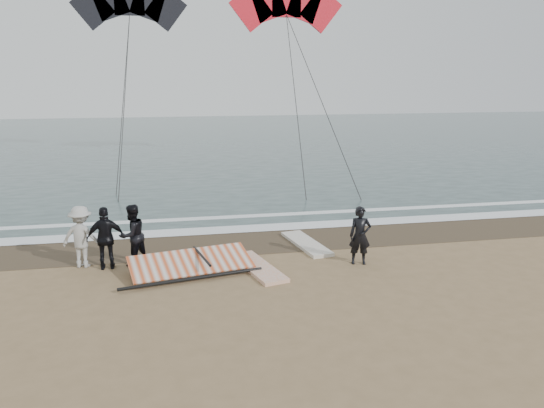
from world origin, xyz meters
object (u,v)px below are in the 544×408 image
(sail_rig, at_px, (189,264))
(board_white, at_px, (258,267))
(board_cream, at_px, (306,244))
(man_main, at_px, (360,236))

(sail_rig, bearing_deg, board_white, -7.39)
(sail_rig, bearing_deg, board_cream, 22.45)
(board_cream, relative_size, sail_rig, 0.69)
(board_white, xyz_separation_m, sail_rig, (-1.91, 0.25, 0.14))
(board_cream, height_order, sail_rig, sail_rig)
(board_white, distance_m, board_cream, 2.62)
(board_white, relative_size, board_cream, 0.99)
(man_main, xyz_separation_m, board_white, (-2.96, 0.13, -0.80))
(man_main, xyz_separation_m, sail_rig, (-4.88, 0.37, -0.66))
(board_white, relative_size, sail_rig, 0.68)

